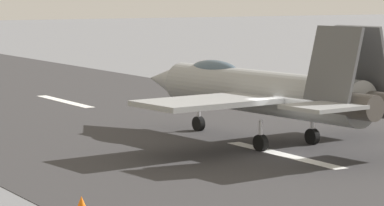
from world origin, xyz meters
The scene contains 5 objects.
ground_plane centered at (0.00, 0.00, 0.00)m, with size 400.00×400.00×0.00m, color slate.
runway_strip centered at (-0.02, 0.00, 0.01)m, with size 240.00×26.00×0.02m.
fighter_jet centered at (3.50, -1.11, 2.49)m, with size 17.47×14.41×5.70m.
crew_person centered at (16.37, -9.43, 0.85)m, with size 0.56×0.50×1.69m.
marker_cone_near centered at (-5.49, 12.16, 0.28)m, with size 0.44×0.44×0.55m, color orange.
Camera 1 is at (-33.42, 24.70, 7.11)m, focal length 89.61 mm.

